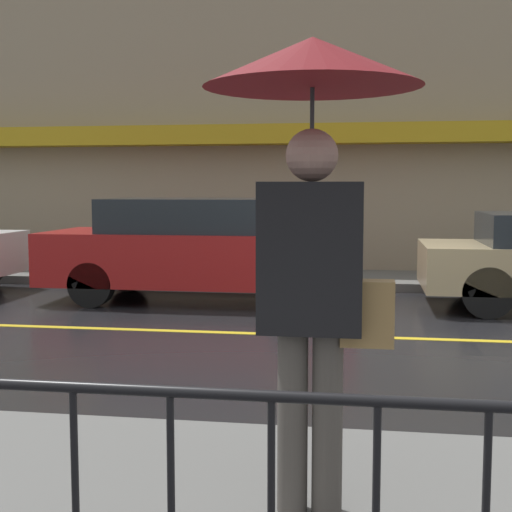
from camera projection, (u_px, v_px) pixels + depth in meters
The scene contains 6 objects.
ground_plane at pixel (397, 338), 7.83m from camera, with size 80.00×80.00×0.00m, color black.
sidewalk_far at pixel (387, 280), 12.13m from camera, with size 28.00×1.87×0.14m.
lane_marking at pixel (397, 338), 7.83m from camera, with size 25.20×0.12×0.01m.
building_storefront at pixel (388, 121), 12.90m from camera, with size 28.00×0.85×5.71m.
pedestrian at pixel (313, 157), 3.19m from camera, with size 0.98×0.98×2.18m.
car_red at pixel (200, 249), 10.34m from camera, with size 4.52×1.75×1.49m.
Camera 1 is at (-0.34, -7.85, 1.66)m, focal length 50.00 mm.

